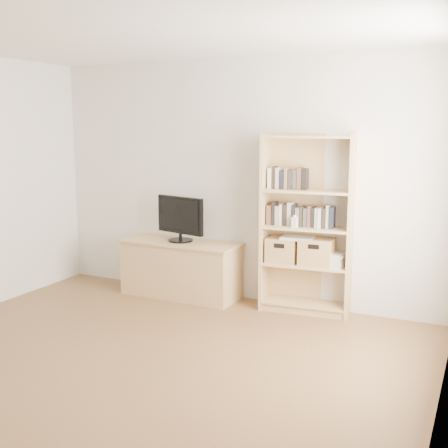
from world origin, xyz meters
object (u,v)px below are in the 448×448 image
Objects in this scene: laptop at (298,238)px; basket_right at (317,252)px; baby_monitor at (295,222)px; basket_left at (283,250)px; television at (180,219)px; bookshelf at (307,225)px; tv_stand at (181,270)px.

basket_right is at bearing 4.88° from laptop.
baby_monitor is 0.35m from basket_left.
television is at bearing -179.20° from basket_right.
baby_monitor reaches higher than basket_right.
television is at bearing -175.92° from baby_monitor.
basket_left is 0.35m from basket_right.
bookshelf is 5.50× the size of basket_right.
basket_left is at bearing 4.03° from tv_stand.
baby_monitor reaches higher than tv_stand.
basket_left is 0.21m from laptop.
bookshelf is 5.90× the size of basket_left.
basket_right is (0.20, 0.11, -0.30)m from baby_monitor.
laptop is at bearing 88.76° from baby_monitor.
laptop is at bearing -166.38° from bookshelf.
television reaches higher than laptop.
basket_right is at bearing -2.60° from bookshelf.
basket_right is (0.11, 0.01, -0.27)m from bookshelf.
television reaches higher than basket_right.
television is 1.92× the size of basket_right.
basket_right is 0.24m from laptop.
tv_stand is at bearing -166.56° from television.
baby_monitor is 0.32× the size of basket_right.
television is at bearing 179.86° from basket_left.
laptop is at bearing -3.27° from basket_left.
laptop is (-0.08, -0.03, -0.14)m from bookshelf.
tv_stand is 0.72× the size of bookshelf.
bookshelf is 1.42m from television.
basket_right reaches higher than tv_stand.
tv_stand is at bearing 178.18° from bookshelf.
television is 1.34m from laptop.
bookshelf is 0.16m from laptop.
baby_monitor is at bearing 0.14° from tv_stand.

